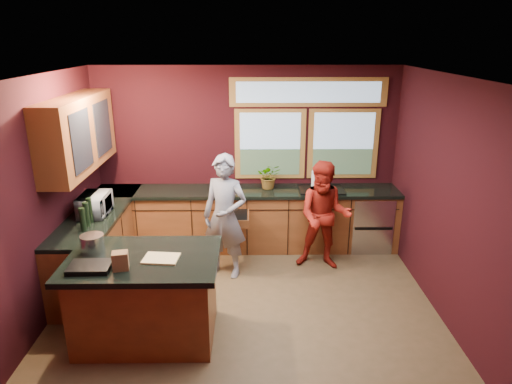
{
  "coord_description": "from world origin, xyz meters",
  "views": [
    {
      "loc": [
        0.06,
        -4.71,
        3.08
      ],
      "look_at": [
        0.12,
        0.4,
        1.34
      ],
      "focal_mm": 32.0,
      "sensor_mm": 36.0,
      "label": 1
    }
  ],
  "objects_px": {
    "person_red": "(324,216)",
    "stock_pot": "(92,243)",
    "cutting_board": "(161,258)",
    "island": "(146,297)",
    "person_grey": "(225,217)"
  },
  "relations": [
    {
      "from": "person_red",
      "to": "stock_pot",
      "type": "xyz_separation_m",
      "value": [
        -2.66,
        -1.41,
        0.27
      ]
    },
    {
      "from": "person_red",
      "to": "cutting_board",
      "type": "distance_m",
      "value": 2.51
    },
    {
      "from": "person_red",
      "to": "stock_pot",
      "type": "distance_m",
      "value": 3.03
    },
    {
      "from": "island",
      "to": "stock_pot",
      "type": "relative_size",
      "value": 6.46
    },
    {
      "from": "person_grey",
      "to": "person_red",
      "type": "distance_m",
      "value": 1.36
    },
    {
      "from": "person_red",
      "to": "stock_pot",
      "type": "relative_size",
      "value": 6.36
    },
    {
      "from": "person_red",
      "to": "cutting_board",
      "type": "height_order",
      "value": "person_red"
    },
    {
      "from": "island",
      "to": "person_grey",
      "type": "height_order",
      "value": "person_grey"
    },
    {
      "from": "island",
      "to": "person_grey",
      "type": "xyz_separation_m",
      "value": [
        0.77,
        1.37,
        0.36
      ]
    },
    {
      "from": "cutting_board",
      "to": "stock_pot",
      "type": "distance_m",
      "value": 0.78
    },
    {
      "from": "person_red",
      "to": "stock_pot",
      "type": "bearing_deg",
      "value": -141.01
    },
    {
      "from": "person_red",
      "to": "stock_pot",
      "type": "height_order",
      "value": "person_red"
    },
    {
      "from": "stock_pot",
      "to": "person_red",
      "type": "bearing_deg",
      "value": 27.84
    },
    {
      "from": "person_grey",
      "to": "stock_pot",
      "type": "height_order",
      "value": "person_grey"
    },
    {
      "from": "person_red",
      "to": "cutting_board",
      "type": "xyz_separation_m",
      "value": [
        -1.91,
        -1.61,
        0.19
      ]
    }
  ]
}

